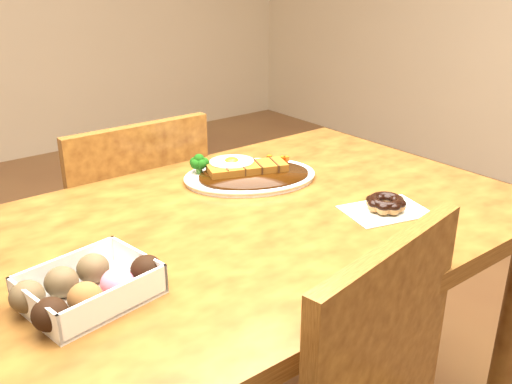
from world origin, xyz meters
TOP-DOWN VIEW (x-y plane):
  - table at (0.00, 0.00)m, footprint 1.20×0.80m
  - chair_far at (-0.06, 0.53)m, footprint 0.43×0.43m
  - katsu_curry_plate at (0.11, 0.18)m, footprint 0.39×0.34m
  - donut_box at (-0.42, -0.10)m, footprint 0.24×0.18m
  - pon_de_ring at (0.23, -0.16)m, footprint 0.20×0.17m

SIDE VIEW (x-z plane):
  - chair_far at x=-0.06m, z-range 0.04..0.91m
  - table at x=0.00m, z-range 0.28..1.03m
  - katsu_curry_plate at x=0.11m, z-range 0.73..0.80m
  - pon_de_ring at x=0.23m, z-range 0.75..0.78m
  - donut_box at x=-0.42m, z-range 0.75..0.81m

